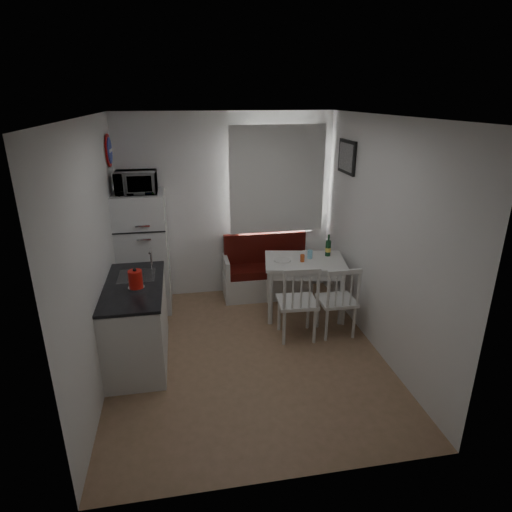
{
  "coord_description": "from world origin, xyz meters",
  "views": [
    {
      "loc": [
        -0.64,
        -4.15,
        2.78
      ],
      "look_at": [
        0.19,
        0.5,
        1.01
      ],
      "focal_mm": 30.0,
      "sensor_mm": 36.0,
      "label": 1
    }
  ],
  "objects_px": {
    "chair_left": "(300,296)",
    "fridge": "(143,253)",
    "wine_bottle": "(328,245)",
    "bench": "(267,276)",
    "chair_right": "(340,294)",
    "dining_table": "(305,266)",
    "kitchen_counter": "(137,321)",
    "microwave": "(136,182)",
    "kettle": "(136,279)"
  },
  "relations": [
    {
      "from": "fridge",
      "to": "kettle",
      "type": "height_order",
      "value": "fridge"
    },
    {
      "from": "bench",
      "to": "dining_table",
      "type": "height_order",
      "value": "bench"
    },
    {
      "from": "microwave",
      "to": "chair_left",
      "type": "bearing_deg",
      "value": -32.39
    },
    {
      "from": "chair_right",
      "to": "bench",
      "type": "bearing_deg",
      "value": 114.86
    },
    {
      "from": "chair_left",
      "to": "kettle",
      "type": "height_order",
      "value": "kettle"
    },
    {
      "from": "bench",
      "to": "microwave",
      "type": "bearing_deg",
      "value": -174.68
    },
    {
      "from": "wine_bottle",
      "to": "fridge",
      "type": "bearing_deg",
      "value": 169.64
    },
    {
      "from": "chair_left",
      "to": "kettle",
      "type": "relative_size",
      "value": 2.27
    },
    {
      "from": "chair_left",
      "to": "chair_right",
      "type": "relative_size",
      "value": 1.05
    },
    {
      "from": "chair_left",
      "to": "chair_right",
      "type": "bearing_deg",
      "value": 4.0
    },
    {
      "from": "bench",
      "to": "dining_table",
      "type": "distance_m",
      "value": 0.85
    },
    {
      "from": "kettle",
      "to": "bench",
      "type": "bearing_deg",
      "value": 41.54
    },
    {
      "from": "bench",
      "to": "microwave",
      "type": "height_order",
      "value": "microwave"
    },
    {
      "from": "bench",
      "to": "microwave",
      "type": "relative_size",
      "value": 2.51
    },
    {
      "from": "kitchen_counter",
      "to": "dining_table",
      "type": "bearing_deg",
      "value": 18.4
    },
    {
      "from": "fridge",
      "to": "microwave",
      "type": "xyz_separation_m",
      "value": [
        0.0,
        -0.05,
        0.95
      ]
    },
    {
      "from": "wine_bottle",
      "to": "chair_right",
      "type": "bearing_deg",
      "value": -97.09
    },
    {
      "from": "fridge",
      "to": "wine_bottle",
      "type": "height_order",
      "value": "fridge"
    },
    {
      "from": "bench",
      "to": "fridge",
      "type": "bearing_deg",
      "value": -176.34
    },
    {
      "from": "kettle",
      "to": "wine_bottle",
      "type": "height_order",
      "value": "kettle"
    },
    {
      "from": "chair_right",
      "to": "wine_bottle",
      "type": "height_order",
      "value": "wine_bottle"
    },
    {
      "from": "kitchen_counter",
      "to": "dining_table",
      "type": "relative_size",
      "value": 1.15
    },
    {
      "from": "kitchen_counter",
      "to": "kettle",
      "type": "xyz_separation_m",
      "value": [
        0.05,
        -0.14,
        0.56
      ]
    },
    {
      "from": "bench",
      "to": "wine_bottle",
      "type": "bearing_deg",
      "value": -37.6
    },
    {
      "from": "microwave",
      "to": "wine_bottle",
      "type": "height_order",
      "value": "microwave"
    },
    {
      "from": "kitchen_counter",
      "to": "bench",
      "type": "height_order",
      "value": "kitchen_counter"
    },
    {
      "from": "dining_table",
      "to": "chair_left",
      "type": "bearing_deg",
      "value": -99.98
    },
    {
      "from": "kitchen_counter",
      "to": "chair_left",
      "type": "relative_size",
      "value": 2.54
    },
    {
      "from": "bench",
      "to": "wine_bottle",
      "type": "relative_size",
      "value": 4.31
    },
    {
      "from": "dining_table",
      "to": "kettle",
      "type": "height_order",
      "value": "kettle"
    },
    {
      "from": "kitchen_counter",
      "to": "kettle",
      "type": "relative_size",
      "value": 5.77
    },
    {
      "from": "bench",
      "to": "wine_bottle",
      "type": "distance_m",
      "value": 1.1
    },
    {
      "from": "dining_table",
      "to": "chair_right",
      "type": "bearing_deg",
      "value": -58.88
    },
    {
      "from": "bench",
      "to": "fridge",
      "type": "relative_size",
      "value": 0.78
    },
    {
      "from": "kitchen_counter",
      "to": "fridge",
      "type": "xyz_separation_m",
      "value": [
        0.02,
        1.24,
        0.36
      ]
    },
    {
      "from": "fridge",
      "to": "microwave",
      "type": "bearing_deg",
      "value": -90.0
    },
    {
      "from": "chair_right",
      "to": "fridge",
      "type": "xyz_separation_m",
      "value": [
        -2.33,
        1.21,
        0.25
      ]
    },
    {
      "from": "chair_right",
      "to": "dining_table",
      "type": "bearing_deg",
      "value": 110.15
    },
    {
      "from": "dining_table",
      "to": "kettle",
      "type": "xyz_separation_m",
      "value": [
        -2.05,
        -0.84,
        0.33
      ]
    },
    {
      "from": "chair_right",
      "to": "wine_bottle",
      "type": "xyz_separation_m",
      "value": [
        0.1,
        0.76,
        0.35
      ]
    },
    {
      "from": "kettle",
      "to": "chair_left",
      "type": "bearing_deg",
      "value": 5.25
    },
    {
      "from": "kitchen_counter",
      "to": "chair_left",
      "type": "distance_m",
      "value": 1.86
    },
    {
      "from": "chair_left",
      "to": "fridge",
      "type": "height_order",
      "value": "fridge"
    },
    {
      "from": "wine_bottle",
      "to": "kitchen_counter",
      "type": "bearing_deg",
      "value": -161.91
    },
    {
      "from": "bench",
      "to": "wine_bottle",
      "type": "xyz_separation_m",
      "value": [
        0.72,
        -0.55,
        0.62
      ]
    },
    {
      "from": "kitchen_counter",
      "to": "wine_bottle",
      "type": "height_order",
      "value": "kitchen_counter"
    },
    {
      "from": "microwave",
      "to": "bench",
      "type": "bearing_deg",
      "value": 5.32
    },
    {
      "from": "dining_table",
      "to": "chair_right",
      "type": "xyz_separation_m",
      "value": [
        0.25,
        -0.66,
        -0.12
      ]
    },
    {
      "from": "kitchen_counter",
      "to": "wine_bottle",
      "type": "bearing_deg",
      "value": 18.09
    },
    {
      "from": "microwave",
      "to": "kettle",
      "type": "distance_m",
      "value": 1.53
    }
  ]
}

